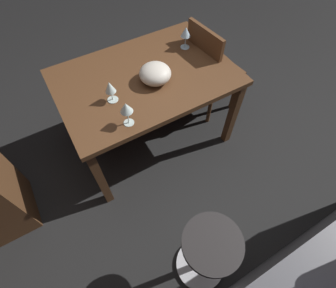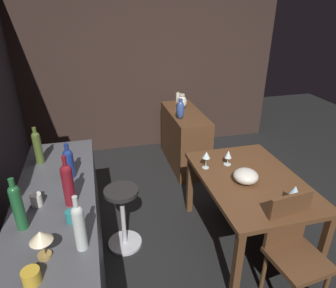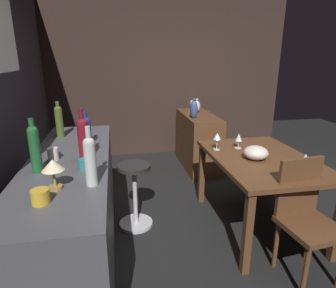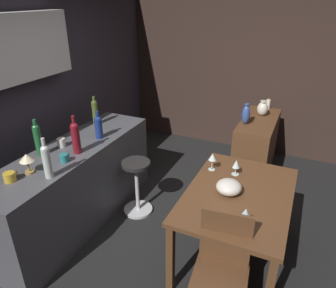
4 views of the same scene
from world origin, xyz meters
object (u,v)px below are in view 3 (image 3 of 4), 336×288
Objects in this scene: wine_bottle_olive at (59,120)px; cup_teal at (84,164)px; wine_bottle_green at (35,147)px; pillar_candle_tall at (192,105)px; wine_glass_center at (217,137)px; wine_bottle_clear at (90,159)px; sideboard_cabinet at (198,141)px; vase_ceramic_ivory at (196,106)px; dining_table at (261,166)px; chair_near_window at (306,216)px; fruit_bowl at (256,153)px; cup_mustard at (40,196)px; cup_white at (53,154)px; counter_lamp at (53,168)px; bar_stool at (135,194)px; wine_bottle_cobalt at (86,129)px; wine_bottle_ruby at (83,137)px; wine_glass_right at (305,159)px; wine_glass_left at (239,138)px; vase_ceramic_blue at (194,109)px.

wine_bottle_olive reaches higher than cup_teal.
pillar_candle_tall is at bearing -34.82° from wine_bottle_green.
wine_glass_center is 0.48× the size of wine_bottle_clear.
wine_bottle_green is at bearing 140.00° from sideboard_cabinet.
vase_ceramic_ivory reaches higher than cup_teal.
wine_bottle_clear is at bearing 114.35° from dining_table.
chair_near_window is at bearing -157.74° from wine_glass_center.
wine_bottle_olive is (0.53, 1.78, 0.26)m from fruit_bowl.
fruit_bowl is 1.71× the size of cup_mustard.
counter_lamp reaches higher than cup_white.
wine_bottle_clear reaches higher than sideboard_cabinet.
cup_teal is at bearing 103.98° from fruit_bowl.
pillar_candle_tall is (1.92, -1.09, 0.54)m from bar_stool.
wine_bottle_ruby is (-0.38, -0.01, 0.04)m from wine_bottle_cobalt.
vase_ceramic_ivory is at bearing 1.17° from fruit_bowl.
counter_lamp is at bearing 148.17° from vase_ceramic_ivory.
counter_lamp is at bearing -15.05° from cup_mustard.
sideboard_cabinet is 0.53m from vase_ceramic_ivory.
cup_mustard is at bearing 152.81° from bar_stool.
chair_near_window is 1.86m from cup_mustard.
cup_teal is at bearing 89.39° from wine_glass_right.
chair_near_window is at bearing -88.93° from wine_bottle_clear.
vase_ceramic_ivory is at bearing -37.80° from wine_bottle_green.
dining_table is at bearing -67.75° from counter_lamp.
chair_near_window is at bearing -116.70° from wine_bottle_cobalt.
wine_bottle_cobalt reaches higher than counter_lamp.
bar_stool is 4.04× the size of pillar_candle_tall.
wine_bottle_olive reaches higher than counter_lamp.
pillar_candle_tall reaches higher than chair_near_window.
vase_ceramic_ivory is (0.17, 0.00, 0.51)m from sideboard_cabinet.
wine_bottle_cobalt is at bearing 2.12° from wine_bottle_ruby.
fruit_bowl is (-0.34, -0.02, -0.05)m from wine_glass_left.
wine_bottle_cobalt is at bearing -32.85° from cup_white.
vase_ceramic_blue is at bearing 8.43° from chair_near_window.
cup_teal is at bearing 119.80° from wine_glass_center.
wine_glass_left is (0.06, -1.08, 0.50)m from bar_stool.
sideboard_cabinet is 2.83× the size of wine_bottle_ruby.
dining_table is at bearing -82.37° from wine_bottle_ruby.
pillar_candle_tall is (2.37, -1.48, -0.19)m from wine_bottle_ruby.
wine_glass_left reaches higher than sideboard_cabinet.
cup_mustard is at bearing 147.21° from vase_ceramic_blue.
chair_near_window is at bearing -177.21° from pillar_candle_tall.
wine_bottle_ruby is 2.40× the size of pillar_candle_tall.
counter_lamp is 0.69× the size of vase_ceramic_blue.
cup_mustard reaches higher than sideboard_cabinet.
dining_table is 1.40× the size of chair_near_window.
wine_glass_left is 1.50m from wine_bottle_cobalt.
bar_stool is 1.20m from wine_bottle_clear.
fruit_bowl is 1.74m from cup_white.
pillar_candle_tall is at bearing -32.09° from wine_bottle_ruby.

